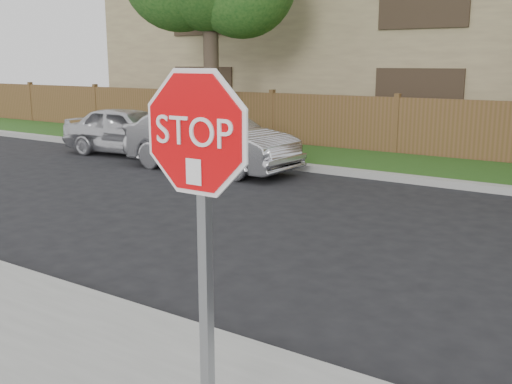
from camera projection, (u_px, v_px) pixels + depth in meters
The scene contains 4 objects.
ground at pixel (333, 376), 4.94m from camera, with size 90.00×90.00×0.00m, color black.
stop_sign at pixel (199, 188), 3.45m from camera, with size 1.01×0.13×2.55m.
sedan_far_left at pixel (130, 131), 16.47m from camera, with size 1.58×3.92×1.34m, color silver.
sedan_left at pixel (210, 140), 14.07m from camera, with size 1.53×4.39×1.45m, color #A3A3A7.
Camera 1 is at (2.02, -4.07, 2.54)m, focal length 42.00 mm.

